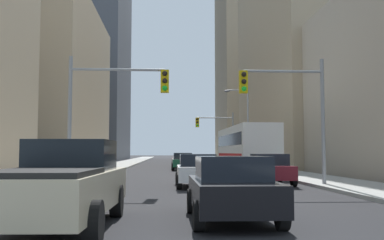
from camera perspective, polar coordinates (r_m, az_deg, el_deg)
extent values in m
cube|color=#9E9E99|center=(52.92, -9.40, -5.78)|extent=(3.61, 160.00, 0.15)
cube|color=#9E9E99|center=(53.30, 5.97, -5.80)|extent=(3.61, 160.00, 0.15)
cube|color=silver|center=(32.34, 6.94, -3.55)|extent=(2.66, 11.53, 2.90)
cube|color=black|center=(32.15, 4.72, -2.63)|extent=(0.16, 10.58, 0.80)
cube|color=red|center=(32.14, 4.73, -4.59)|extent=(0.16, 10.58, 0.28)
cylinder|color=black|center=(36.16, 3.99, -5.92)|extent=(0.32, 1.00, 1.00)
cylinder|color=black|center=(36.53, 7.67, -5.88)|extent=(0.32, 1.00, 1.00)
cylinder|color=black|center=(28.99, 5.80, -6.35)|extent=(0.32, 1.00, 1.00)
cylinder|color=black|center=(29.45, 10.34, -6.27)|extent=(0.32, 1.00, 1.00)
cube|color=#C6B793|center=(9.74, -16.60, -8.84)|extent=(2.19, 5.47, 0.80)
cube|color=black|center=(10.65, -15.31, -4.40)|extent=(1.86, 1.86, 0.70)
cube|color=black|center=(8.40, -18.67, -6.49)|extent=(1.84, 2.44, 0.10)
cylinder|color=black|center=(11.68, -19.31, -9.94)|extent=(0.28, 0.80, 0.80)
cylinder|color=black|center=(11.31, -9.77, -10.31)|extent=(0.28, 0.80, 0.80)
cylinder|color=black|center=(7.91, -12.68, -12.95)|extent=(0.28, 0.80, 0.80)
cube|color=black|center=(10.54, 5.10, -9.46)|extent=(1.80, 4.20, 0.65)
cube|color=black|center=(10.35, 5.20, -6.23)|extent=(1.59, 1.90, 0.55)
cylinder|color=black|center=(11.82, -0.07, -10.49)|extent=(0.22, 0.64, 0.64)
cylinder|color=black|center=(12.04, 8.30, -10.33)|extent=(0.22, 0.64, 0.64)
cylinder|color=black|center=(9.16, 0.88, -12.34)|extent=(0.22, 0.64, 0.64)
cylinder|color=black|center=(9.44, 11.64, -12.01)|extent=(0.22, 0.64, 0.64)
cube|color=white|center=(20.48, 0.66, -6.89)|extent=(1.84, 4.22, 0.65)
cube|color=black|center=(20.31, 0.69, -5.22)|extent=(1.60, 1.91, 0.55)
cylinder|color=black|center=(21.80, -1.86, -7.58)|extent=(0.22, 0.64, 0.64)
cylinder|color=black|center=(21.91, 2.70, -7.56)|extent=(0.22, 0.64, 0.64)
cylinder|color=black|center=(19.12, -1.67, -8.06)|extent=(0.22, 0.64, 0.64)
cylinder|color=black|center=(19.24, 3.53, -8.03)|extent=(0.22, 0.64, 0.64)
cube|color=maroon|center=(22.23, 9.94, -6.62)|extent=(1.91, 4.25, 0.65)
cube|color=black|center=(22.07, 10.01, -5.07)|extent=(1.64, 1.94, 0.55)
cylinder|color=black|center=(23.39, 7.11, -7.32)|extent=(0.22, 0.64, 0.64)
cylinder|color=black|center=(23.76, 11.25, -7.22)|extent=(0.22, 0.64, 0.64)
cylinder|color=black|center=(20.75, 8.45, -7.71)|extent=(0.22, 0.64, 0.64)
cylinder|color=black|center=(21.17, 13.08, -7.58)|extent=(0.22, 0.64, 0.64)
cube|color=#195938|center=(39.24, -1.24, -5.58)|extent=(1.82, 4.21, 0.65)
cube|color=black|center=(39.08, -1.23, -4.71)|extent=(1.59, 1.91, 0.55)
cylinder|color=black|center=(40.57, -2.54, -5.99)|extent=(0.22, 0.64, 0.64)
cylinder|color=black|center=(40.63, -0.08, -5.99)|extent=(0.22, 0.64, 0.64)
cylinder|color=black|center=(37.88, -2.48, -6.12)|extent=(0.22, 0.64, 0.64)
cylinder|color=black|center=(37.94, 0.14, -6.12)|extent=(0.22, 0.64, 0.64)
cube|color=maroon|center=(44.72, -1.39, -5.41)|extent=(1.90, 4.24, 0.65)
cube|color=black|center=(44.56, -1.39, -4.64)|extent=(1.63, 1.94, 0.55)
cylinder|color=black|center=(46.05, -2.53, -5.77)|extent=(0.22, 0.64, 0.64)
cylinder|color=black|center=(46.10, -0.37, -5.77)|extent=(0.22, 0.64, 0.64)
cylinder|color=black|center=(43.36, -2.48, -5.87)|extent=(0.22, 0.64, 0.64)
cylinder|color=black|center=(43.42, -0.19, -5.87)|extent=(0.22, 0.64, 0.64)
cylinder|color=gray|center=(20.64, -15.62, -0.18)|extent=(0.18, 0.18, 6.00)
cylinder|color=gray|center=(20.59, -9.59, 6.47)|extent=(4.31, 0.12, 0.12)
cube|color=gold|center=(20.38, -3.56, 5.04)|extent=(0.38, 0.30, 1.05)
sphere|color=black|center=(20.27, -3.56, 6.06)|extent=(0.24, 0.24, 0.24)
sphere|color=black|center=(20.21, -3.56, 5.11)|extent=(0.24, 0.24, 0.24)
sphere|color=#19D833|center=(20.16, -3.56, 4.16)|extent=(0.24, 0.24, 0.24)
cylinder|color=gray|center=(21.44, 16.66, -0.30)|extent=(0.18, 0.18, 6.00)
cylinder|color=gray|center=(21.17, 11.72, 6.21)|extent=(3.76, 0.12, 0.12)
cube|color=gold|center=(20.68, 6.68, 4.92)|extent=(0.38, 0.30, 1.05)
sphere|color=black|center=(20.57, 6.76, 5.93)|extent=(0.24, 0.24, 0.24)
sphere|color=black|center=(20.52, 6.77, 4.99)|extent=(0.24, 0.24, 0.24)
sphere|color=#19D833|center=(20.47, 6.78, 4.05)|extent=(0.24, 0.24, 0.24)
cylinder|color=gray|center=(48.89, 5.35, -2.52)|extent=(0.18, 0.18, 6.00)
cylinder|color=gray|center=(48.76, 3.02, 0.29)|extent=(3.97, 0.12, 0.12)
cube|color=gold|center=(48.55, 0.69, -0.31)|extent=(0.38, 0.30, 1.05)
sphere|color=black|center=(48.40, 0.71, 0.10)|extent=(0.24, 0.24, 0.24)
sphere|color=black|center=(48.38, 0.71, -0.30)|extent=(0.24, 0.24, 0.24)
sphere|color=#19D833|center=(48.36, 0.71, -0.70)|extent=(0.24, 0.24, 0.24)
cylinder|color=gray|center=(40.51, 7.29, -1.11)|extent=(0.16, 0.16, 7.50)
cylinder|color=gray|center=(40.69, 5.92, 3.89)|extent=(1.91, 0.10, 0.10)
ellipsoid|color=#4C4C51|center=(40.53, 4.59, 3.77)|extent=(0.56, 0.32, 0.20)
cube|color=tan|center=(56.92, -23.42, 4.07)|extent=(21.86, 26.03, 18.86)
cube|color=#4C515B|center=(94.34, -13.38, 12.53)|extent=(15.43, 28.01, 57.05)
cube|color=tan|center=(56.15, 21.08, 8.33)|extent=(24.62, 27.70, 26.99)
cube|color=tan|center=(96.44, 8.60, 9.46)|extent=(16.47, 20.69, 48.49)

